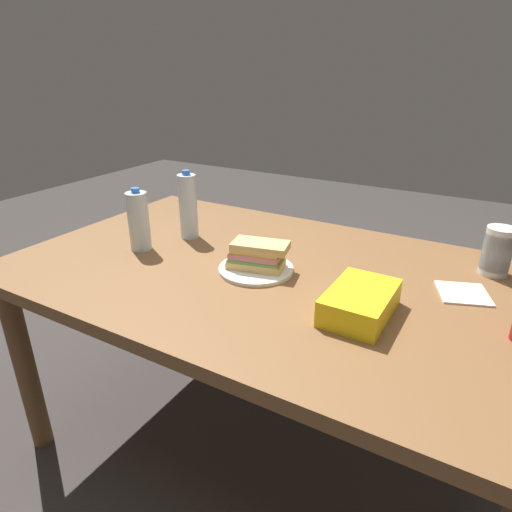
{
  "coord_description": "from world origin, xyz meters",
  "views": [
    {
      "loc": [
        0.59,
        -1.1,
        1.31
      ],
      "look_at": [
        -0.03,
        -0.03,
        0.78
      ],
      "focal_mm": 30.75,
      "sensor_mm": 36.0,
      "label": 1
    }
  ],
  "objects_px": {
    "dining_table": "(268,292)",
    "water_bottle_tall": "(139,221)",
    "water_bottle_spare": "(188,206)",
    "paper_plate": "(256,269)",
    "sandwich": "(257,255)",
    "plastic_cup_stack": "(497,251)",
    "chip_bag": "(360,302)"
  },
  "relations": [
    {
      "from": "dining_table",
      "to": "water_bottle_tall",
      "type": "height_order",
      "value": "water_bottle_tall"
    },
    {
      "from": "water_bottle_spare",
      "to": "water_bottle_tall",
      "type": "bearing_deg",
      "value": -112.47
    },
    {
      "from": "paper_plate",
      "to": "sandwich",
      "type": "height_order",
      "value": "sandwich"
    },
    {
      "from": "paper_plate",
      "to": "plastic_cup_stack",
      "type": "bearing_deg",
      "value": 28.57
    },
    {
      "from": "dining_table",
      "to": "sandwich",
      "type": "bearing_deg",
      "value": -126.35
    },
    {
      "from": "water_bottle_tall",
      "to": "plastic_cup_stack",
      "type": "bearing_deg",
      "value": 20.17
    },
    {
      "from": "dining_table",
      "to": "water_bottle_spare",
      "type": "xyz_separation_m",
      "value": [
        -0.39,
        0.1,
        0.2
      ]
    },
    {
      "from": "dining_table",
      "to": "sandwich",
      "type": "xyz_separation_m",
      "value": [
        -0.02,
        -0.03,
        0.13
      ]
    },
    {
      "from": "paper_plate",
      "to": "plastic_cup_stack",
      "type": "height_order",
      "value": "plastic_cup_stack"
    },
    {
      "from": "water_bottle_tall",
      "to": "sandwich",
      "type": "bearing_deg",
      "value": 6.4
    },
    {
      "from": "paper_plate",
      "to": "sandwich",
      "type": "xyz_separation_m",
      "value": [
        0.0,
        0.0,
        0.05
      ]
    },
    {
      "from": "dining_table",
      "to": "chip_bag",
      "type": "xyz_separation_m",
      "value": [
        0.33,
        -0.13,
        0.12
      ]
    },
    {
      "from": "sandwich",
      "to": "water_bottle_spare",
      "type": "height_order",
      "value": "water_bottle_spare"
    },
    {
      "from": "dining_table",
      "to": "sandwich",
      "type": "relative_size",
      "value": 8.32
    },
    {
      "from": "sandwich",
      "to": "plastic_cup_stack",
      "type": "bearing_deg",
      "value": 28.5
    },
    {
      "from": "chip_bag",
      "to": "water_bottle_spare",
      "type": "relative_size",
      "value": 0.92
    },
    {
      "from": "chip_bag",
      "to": "paper_plate",
      "type": "bearing_deg",
      "value": -103.8
    },
    {
      "from": "dining_table",
      "to": "paper_plate",
      "type": "height_order",
      "value": "paper_plate"
    },
    {
      "from": "chip_bag",
      "to": "plastic_cup_stack",
      "type": "bearing_deg",
      "value": 148.31
    },
    {
      "from": "paper_plate",
      "to": "water_bottle_tall",
      "type": "relative_size",
      "value": 1.07
    },
    {
      "from": "water_bottle_tall",
      "to": "water_bottle_spare",
      "type": "bearing_deg",
      "value": 67.53
    },
    {
      "from": "paper_plate",
      "to": "water_bottle_tall",
      "type": "height_order",
      "value": "water_bottle_tall"
    },
    {
      "from": "dining_table",
      "to": "water_bottle_tall",
      "type": "bearing_deg",
      "value": -170.15
    },
    {
      "from": "water_bottle_tall",
      "to": "plastic_cup_stack",
      "type": "xyz_separation_m",
      "value": [
        1.07,
        0.39,
        -0.03
      ]
    },
    {
      "from": "paper_plate",
      "to": "water_bottle_spare",
      "type": "xyz_separation_m",
      "value": [
        -0.36,
        0.13,
        0.11
      ]
    },
    {
      "from": "water_bottle_spare",
      "to": "sandwich",
      "type": "bearing_deg",
      "value": -19.41
    },
    {
      "from": "chip_bag",
      "to": "water_bottle_spare",
      "type": "height_order",
      "value": "water_bottle_spare"
    },
    {
      "from": "plastic_cup_stack",
      "to": "water_bottle_tall",
      "type": "bearing_deg",
      "value": -159.83
    },
    {
      "from": "plastic_cup_stack",
      "to": "chip_bag",
      "type": "bearing_deg",
      "value": -122.34
    },
    {
      "from": "sandwich",
      "to": "paper_plate",
      "type": "bearing_deg",
      "value": -140.58
    },
    {
      "from": "paper_plate",
      "to": "chip_bag",
      "type": "xyz_separation_m",
      "value": [
        0.36,
        -0.09,
        0.03
      ]
    },
    {
      "from": "chip_bag",
      "to": "plastic_cup_stack",
      "type": "relative_size",
      "value": 1.54
    }
  ]
}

